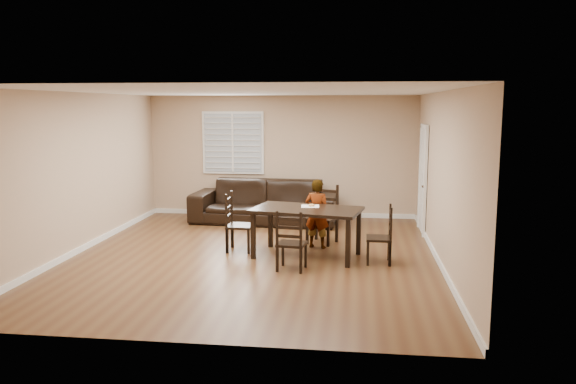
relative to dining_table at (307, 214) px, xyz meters
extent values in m
plane|color=brown|center=(-0.88, -0.08, -0.73)|extent=(7.00, 7.00, 0.00)
cube|color=tan|center=(-0.88, 3.42, 0.62)|extent=(6.00, 0.04, 2.70)
cube|color=tan|center=(-0.88, -3.58, 0.62)|extent=(6.00, 0.04, 2.70)
cube|color=tan|center=(-3.88, -0.08, 0.62)|extent=(0.04, 7.00, 2.70)
cube|color=tan|center=(2.12, -0.08, 0.62)|extent=(0.04, 7.00, 2.70)
cube|color=white|center=(-0.88, -0.08, 1.97)|extent=(6.00, 7.00, 0.04)
cube|color=white|center=(-1.98, 3.37, 0.92)|extent=(1.40, 0.08, 1.40)
cube|color=white|center=(2.09, 2.12, 0.30)|extent=(0.06, 0.94, 2.05)
cylinder|color=#332114|center=(2.06, 1.82, 0.22)|extent=(0.06, 0.06, 0.02)
cube|color=white|center=(-0.88, 3.41, -0.68)|extent=(6.00, 0.03, 0.10)
cube|color=white|center=(-3.86, -0.08, -0.68)|extent=(0.03, 7.00, 0.10)
cube|color=white|center=(2.11, -0.08, -0.68)|extent=(0.03, 7.00, 0.10)
cube|color=black|center=(0.00, 0.00, 0.06)|extent=(1.89, 1.30, 0.05)
cube|color=black|center=(-0.85, -0.24, -0.34)|extent=(0.08, 0.08, 0.76)
cube|color=black|center=(0.69, -0.56, -0.34)|extent=(0.08, 0.08, 0.76)
cube|color=black|center=(-0.69, 0.56, -0.34)|extent=(0.08, 0.08, 0.76)
cube|color=black|center=(0.85, 0.24, -0.34)|extent=(0.08, 0.08, 0.76)
cube|color=black|center=(0.20, 0.96, -0.27)|extent=(0.60, 0.59, 0.04)
cube|color=black|center=(0.27, 1.14, -0.20)|extent=(0.46, 0.21, 1.06)
cube|color=black|center=(-0.07, 0.85, -0.51)|extent=(0.05, 0.05, 0.43)
cube|color=black|center=(0.32, 0.70, -0.51)|extent=(0.05, 0.05, 0.43)
cube|color=black|center=(0.07, 1.21, -0.51)|extent=(0.05, 0.05, 0.43)
cube|color=black|center=(0.46, 1.06, -0.51)|extent=(0.05, 0.05, 0.43)
cube|color=black|center=(-0.16, -0.77, -0.32)|extent=(0.46, 0.44, 0.04)
cube|color=black|center=(-0.18, -0.95, -0.26)|extent=(0.42, 0.09, 0.93)
cube|color=black|center=(0.04, -0.63, -0.53)|extent=(0.04, 0.04, 0.38)
cube|color=black|center=(-0.32, -0.59, -0.53)|extent=(0.04, 0.04, 0.38)
cube|color=black|center=(0.00, -0.96, -0.53)|extent=(0.04, 0.04, 0.38)
cube|color=black|center=(-0.36, -0.92, -0.53)|extent=(0.04, 0.04, 0.38)
cube|color=black|center=(-1.17, 0.24, -0.29)|extent=(0.43, 0.46, 0.04)
cube|color=black|center=(-1.36, 0.24, -0.22)|extent=(0.04, 0.46, 1.01)
cube|color=black|center=(-0.99, 0.04, -0.52)|extent=(0.04, 0.04, 0.42)
cube|color=black|center=(-0.98, 0.44, -0.52)|extent=(0.04, 0.04, 0.42)
cube|color=black|center=(-1.35, 0.04, -0.52)|extent=(0.04, 0.04, 0.42)
cube|color=black|center=(-1.35, 0.44, -0.52)|extent=(0.04, 0.04, 0.42)
cube|color=black|center=(1.17, -0.24, -0.33)|extent=(0.40, 0.42, 0.04)
cube|color=black|center=(1.34, -0.24, -0.26)|extent=(0.04, 0.42, 0.93)
cube|color=black|center=(1.00, -0.06, -0.54)|extent=(0.04, 0.04, 0.38)
cube|color=black|center=(1.00, -0.42, -0.54)|extent=(0.04, 0.04, 0.38)
cube|color=black|center=(1.34, -0.06, -0.54)|extent=(0.04, 0.04, 0.38)
cube|color=black|center=(1.33, -0.42, -0.54)|extent=(0.04, 0.04, 0.38)
imported|color=gray|center=(0.13, 0.62, -0.12)|extent=(0.51, 0.40, 1.22)
cube|color=beige|center=(0.04, 0.19, 0.09)|extent=(0.32, 0.32, 0.00)
torus|color=#C78C47|center=(0.06, 0.19, 0.11)|extent=(0.11, 0.11, 0.03)
torus|color=silver|center=(0.06, 0.19, 0.12)|extent=(0.09, 0.09, 0.02)
imported|color=black|center=(-1.14, 2.65, -0.28)|extent=(3.13, 1.37, 0.90)
camera|label=1|loc=(0.80, -9.01, 1.75)|focal=35.00mm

